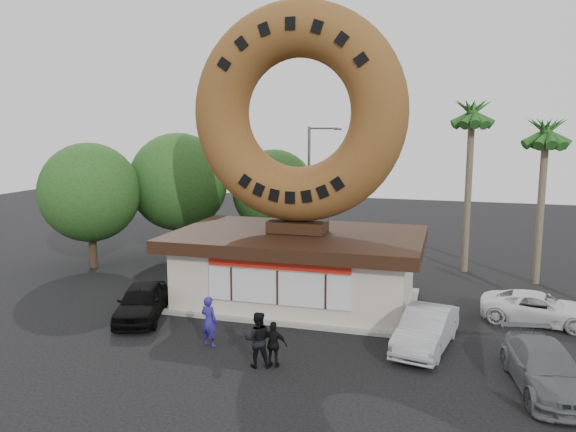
{
  "coord_description": "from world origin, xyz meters",
  "views": [
    {
      "loc": [
        6.56,
        -18.07,
        8.04
      ],
      "look_at": [
        0.13,
        4.0,
        4.35
      ],
      "focal_mm": 35.0,
      "sensor_mm": 36.0,
      "label": 1
    }
  ],
  "objects_px": {
    "street_lamp": "(311,183)",
    "person_left": "(209,321)",
    "car_grey": "(546,368)",
    "car_white": "(539,308)",
    "car_silver": "(426,329)",
    "person_center": "(258,339)",
    "person_right": "(274,345)",
    "donut_shop": "(297,265)",
    "giant_donut": "(298,113)",
    "car_black": "(142,302)"
  },
  "relations": [
    {
      "from": "car_black",
      "to": "street_lamp",
      "type": "bearing_deg",
      "value": 56.49
    },
    {
      "from": "street_lamp",
      "to": "car_grey",
      "type": "xyz_separation_m",
      "value": [
        11.48,
        -16.26,
        -3.8
      ]
    },
    {
      "from": "person_right",
      "to": "car_white",
      "type": "relative_size",
      "value": 0.35
    },
    {
      "from": "person_right",
      "to": "car_black",
      "type": "distance_m",
      "value": 7.43
    },
    {
      "from": "donut_shop",
      "to": "car_silver",
      "type": "relative_size",
      "value": 2.52
    },
    {
      "from": "person_left",
      "to": "person_center",
      "type": "relative_size",
      "value": 0.99
    },
    {
      "from": "donut_shop",
      "to": "car_black",
      "type": "relative_size",
      "value": 2.58
    },
    {
      "from": "person_right",
      "to": "giant_donut",
      "type": "bearing_deg",
      "value": -82.93
    },
    {
      "from": "donut_shop",
      "to": "car_silver",
      "type": "xyz_separation_m",
      "value": [
        5.93,
        -3.92,
        -1.03
      ]
    },
    {
      "from": "car_black",
      "to": "car_white",
      "type": "xyz_separation_m",
      "value": [
        15.98,
        4.1,
        -0.11
      ]
    },
    {
      "from": "car_black",
      "to": "car_white",
      "type": "height_order",
      "value": "car_black"
    },
    {
      "from": "person_left",
      "to": "person_center",
      "type": "height_order",
      "value": "person_center"
    },
    {
      "from": "street_lamp",
      "to": "donut_shop",
      "type": "bearing_deg",
      "value": -79.5
    },
    {
      "from": "giant_donut",
      "to": "car_grey",
      "type": "xyz_separation_m",
      "value": [
        9.62,
        -6.26,
        -7.91
      ]
    },
    {
      "from": "giant_donut",
      "to": "person_center",
      "type": "relative_size",
      "value": 5.02
    },
    {
      "from": "car_white",
      "to": "car_black",
      "type": "bearing_deg",
      "value": 112.81
    },
    {
      "from": "giant_donut",
      "to": "car_silver",
      "type": "relative_size",
      "value": 2.16
    },
    {
      "from": "person_left",
      "to": "car_silver",
      "type": "bearing_deg",
      "value": -151.18
    },
    {
      "from": "person_left",
      "to": "car_black",
      "type": "bearing_deg",
      "value": -11.75
    },
    {
      "from": "donut_shop",
      "to": "person_right",
      "type": "relative_size",
      "value": 7.06
    },
    {
      "from": "car_grey",
      "to": "street_lamp",
      "type": "bearing_deg",
      "value": 116.31
    },
    {
      "from": "car_silver",
      "to": "street_lamp",
      "type": "bearing_deg",
      "value": 130.14
    },
    {
      "from": "person_center",
      "to": "car_white",
      "type": "xyz_separation_m",
      "value": [
        9.71,
        7.23,
        -0.32
      ]
    },
    {
      "from": "person_center",
      "to": "person_right",
      "type": "height_order",
      "value": "person_center"
    },
    {
      "from": "street_lamp",
      "to": "car_black",
      "type": "xyz_separation_m",
      "value": [
        -3.84,
        -14.01,
        -3.74
      ]
    },
    {
      "from": "person_center",
      "to": "car_silver",
      "type": "height_order",
      "value": "person_center"
    },
    {
      "from": "person_center",
      "to": "car_white",
      "type": "distance_m",
      "value": 12.11
    },
    {
      "from": "donut_shop",
      "to": "person_left",
      "type": "height_order",
      "value": "donut_shop"
    },
    {
      "from": "car_grey",
      "to": "car_white",
      "type": "distance_m",
      "value": 6.38
    },
    {
      "from": "car_grey",
      "to": "giant_donut",
      "type": "bearing_deg",
      "value": 138.06
    },
    {
      "from": "giant_donut",
      "to": "car_grey",
      "type": "height_order",
      "value": "giant_donut"
    },
    {
      "from": "street_lamp",
      "to": "person_left",
      "type": "distance_m",
      "value": 16.32
    },
    {
      "from": "donut_shop",
      "to": "car_black",
      "type": "height_order",
      "value": "donut_shop"
    },
    {
      "from": "giant_donut",
      "to": "car_white",
      "type": "distance_m",
      "value": 13.0
    },
    {
      "from": "donut_shop",
      "to": "car_white",
      "type": "xyz_separation_m",
      "value": [
        10.28,
        0.1,
        -1.13
      ]
    },
    {
      "from": "donut_shop",
      "to": "person_center",
      "type": "xyz_separation_m",
      "value": [
        0.57,
        -7.13,
        -0.81
      ]
    },
    {
      "from": "street_lamp",
      "to": "giant_donut",
      "type": "bearing_deg",
      "value": -79.49
    },
    {
      "from": "car_white",
      "to": "donut_shop",
      "type": "bearing_deg",
      "value": 98.99
    },
    {
      "from": "person_right",
      "to": "car_white",
      "type": "height_order",
      "value": "person_right"
    },
    {
      "from": "giant_donut",
      "to": "car_white",
      "type": "relative_size",
      "value": 2.11
    },
    {
      "from": "giant_donut",
      "to": "car_white",
      "type": "xyz_separation_m",
      "value": [
        10.28,
        0.09,
        -7.96
      ]
    },
    {
      "from": "giant_donut",
      "to": "car_silver",
      "type": "bearing_deg",
      "value": -33.58
    },
    {
      "from": "person_right",
      "to": "car_black",
      "type": "height_order",
      "value": "person_right"
    },
    {
      "from": "donut_shop",
      "to": "giant_donut",
      "type": "distance_m",
      "value": 6.83
    },
    {
      "from": "donut_shop",
      "to": "car_black",
      "type": "distance_m",
      "value": 7.03
    },
    {
      "from": "car_silver",
      "to": "person_center",
      "type": "bearing_deg",
      "value": -138.2
    },
    {
      "from": "street_lamp",
      "to": "car_white",
      "type": "relative_size",
      "value": 1.76
    },
    {
      "from": "giant_donut",
      "to": "car_black",
      "type": "xyz_separation_m",
      "value": [
        -5.7,
        -4.01,
        -7.86
      ]
    },
    {
      "from": "street_lamp",
      "to": "person_center",
      "type": "height_order",
      "value": "street_lamp"
    },
    {
      "from": "person_right",
      "to": "car_silver",
      "type": "bearing_deg",
      "value": -149.22
    }
  ]
}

